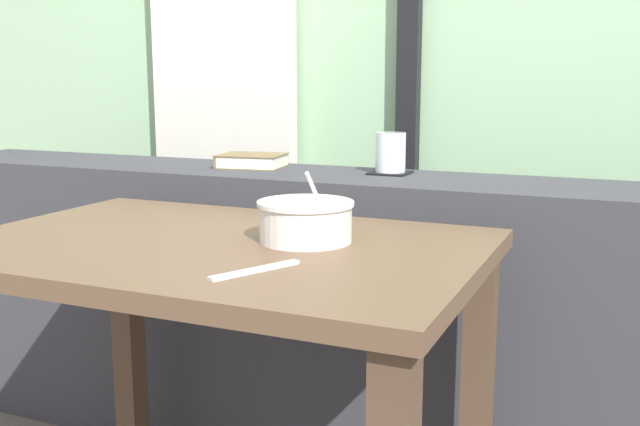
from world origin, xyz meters
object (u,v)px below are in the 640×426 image
breakfast_table (218,306)px  closed_book (252,161)px  coaster_square (390,173)px  fork_utensil (255,270)px  juice_glass (390,154)px  soup_bowl (306,222)px

breakfast_table → closed_book: bearing=113.1°
breakfast_table → coaster_square: size_ratio=9.98×
coaster_square → fork_utensil: 0.82m
breakfast_table → closed_book: closed_book is taller
breakfast_table → juice_glass: bearing=78.5°
breakfast_table → juice_glass: size_ratio=9.76×
breakfast_table → fork_utensil: (0.18, -0.17, 0.13)m
coaster_square → soup_bowl: size_ratio=0.55×
coaster_square → juice_glass: size_ratio=0.98×
closed_book → soup_bowl: soup_bowl is taller
closed_book → fork_utensil: bearing=-60.9°
coaster_square → juice_glass: (0.00, 0.00, 0.05)m
coaster_square → fork_utensil: (0.04, -0.82, -0.06)m
closed_book → juice_glass: bearing=3.0°
juice_glass → fork_utensil: juice_glass is taller
breakfast_table → closed_book: size_ratio=5.21×
soup_bowl → juice_glass: bearing=92.5°
coaster_square → juice_glass: 0.05m
juice_glass → fork_utensil: size_ratio=0.60×
coaster_square → soup_bowl: (0.03, -0.58, -0.02)m
breakfast_table → juice_glass: 0.70m
breakfast_table → soup_bowl: size_ratio=5.44×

